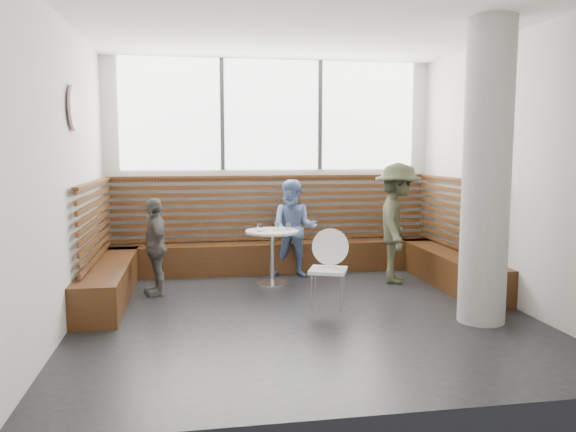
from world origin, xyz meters
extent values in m
cube|color=silver|center=(0.00, 0.00, 1.60)|extent=(5.00, 5.00, 3.20)
cube|color=black|center=(0.00, 0.00, 0.00)|extent=(5.00, 5.00, 0.01)
cube|color=white|center=(0.00, 0.00, 3.20)|extent=(5.00, 5.00, 0.01)
cube|color=white|center=(0.00, 2.48, 2.38)|extent=(4.50, 0.02, 1.65)
cube|color=#3F3F42|center=(-0.75, 2.46, 2.38)|extent=(0.06, 0.04, 1.65)
cube|color=#3F3F42|center=(0.75, 2.46, 2.38)|extent=(0.06, 0.04, 1.65)
cube|color=#3C210F|center=(0.00, 2.25, 0.23)|extent=(5.00, 0.50, 0.45)
cube|color=#3C210F|center=(-2.25, 1.25, 0.23)|extent=(0.50, 2.50, 0.45)
cube|color=#3C210F|center=(2.25, 1.25, 0.23)|extent=(0.50, 2.50, 0.45)
cube|color=#402310|center=(0.00, 2.42, 0.95)|extent=(4.88, 0.08, 0.98)
cube|color=#402310|center=(-2.42, 1.25, 0.95)|extent=(0.08, 2.38, 0.98)
cube|color=#402310|center=(2.42, 1.25, 0.95)|extent=(0.08, 2.38, 0.98)
cylinder|color=gray|center=(1.85, -0.60, 1.60)|extent=(0.50, 0.50, 3.20)
cylinder|color=white|center=(-2.46, 0.40, 2.30)|extent=(0.03, 0.50, 0.50)
cylinder|color=silver|center=(-0.15, 1.44, 0.01)|extent=(0.46, 0.46, 0.03)
cylinder|color=silver|center=(-0.15, 1.44, 0.38)|extent=(0.07, 0.07, 0.72)
cylinder|color=#B7B7BA|center=(-0.15, 1.44, 0.74)|extent=(0.73, 0.73, 0.03)
cube|color=white|center=(0.33, 0.17, 0.45)|extent=(0.42, 0.40, 0.04)
cylinder|color=white|center=(0.33, 0.35, 0.70)|extent=(0.44, 0.10, 0.44)
cylinder|color=silver|center=(0.16, 0.02, 0.21)|extent=(0.02, 0.02, 0.43)
cylinder|color=silver|center=(0.50, 0.02, 0.21)|extent=(0.02, 0.02, 0.43)
cylinder|color=silver|center=(0.16, 0.32, 0.21)|extent=(0.02, 0.02, 0.43)
cylinder|color=silver|center=(0.50, 0.32, 0.21)|extent=(0.02, 0.02, 0.43)
imported|color=#3B3D29|center=(1.59, 1.28, 0.84)|extent=(0.97, 1.23, 1.67)
imported|color=#647AAE|center=(0.24, 1.86, 0.71)|extent=(0.83, 0.73, 1.42)
imported|color=#5D5954|center=(-1.69, 1.17, 0.62)|extent=(0.47, 0.78, 1.24)
cylinder|color=white|center=(-0.28, 1.54, 0.76)|extent=(0.21, 0.21, 0.01)
cylinder|color=white|center=(-0.02, 1.60, 0.76)|extent=(0.18, 0.18, 0.01)
cylinder|color=white|center=(-0.33, 1.37, 0.81)|extent=(0.07, 0.07, 0.11)
cylinder|color=white|center=(-0.09, 1.39, 0.81)|extent=(0.07, 0.07, 0.11)
cylinder|color=white|center=(0.09, 1.49, 0.80)|extent=(0.07, 0.07, 0.10)
cube|color=#A5C64C|center=(-0.13, 1.25, 0.75)|extent=(0.21, 0.16, 0.00)
camera|label=1|loc=(-1.20, -6.08, 1.85)|focal=35.00mm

